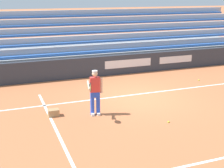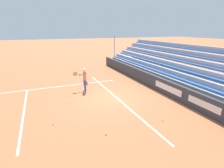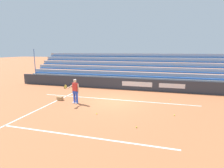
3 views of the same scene
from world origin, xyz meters
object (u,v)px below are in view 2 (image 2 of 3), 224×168
at_px(tennis_ball_stray_back, 163,120).
at_px(tennis_player, 84,79).
at_px(tennis_ball_far_right, 69,103).
at_px(ball_box_cardboard, 85,83).
at_px(tennis_ball_by_box, 106,134).
at_px(tennis_ball_far_left, 53,124).

bearing_deg(tennis_ball_stray_back, tennis_player, 21.75).
height_order(tennis_player, tennis_ball_far_right, tennis_player).
height_order(ball_box_cardboard, tennis_ball_by_box, ball_box_cardboard).
bearing_deg(tennis_ball_by_box, tennis_ball_stray_back, -88.95).
relative_size(ball_box_cardboard, tennis_ball_far_left, 6.06).
bearing_deg(tennis_ball_by_box, tennis_player, -5.78).
bearing_deg(tennis_ball_far_left, tennis_ball_far_right, -25.83).
bearing_deg(tennis_ball_far_left, tennis_player, -31.27).
xyz_separation_m(tennis_ball_far_left, tennis_ball_stray_back, (-1.82, -5.45, 0.00)).
height_order(tennis_ball_far_right, tennis_ball_stray_back, same).
distance_m(tennis_player, tennis_ball_by_box, 6.66).
relative_size(tennis_player, tennis_ball_by_box, 25.98).
xyz_separation_m(tennis_player, tennis_ball_stray_back, (-6.51, -2.60, -0.86)).
height_order(ball_box_cardboard, tennis_ball_stray_back, ball_box_cardboard).
height_order(tennis_ball_far_left, tennis_ball_by_box, same).
height_order(tennis_player, tennis_ball_by_box, tennis_player).
xyz_separation_m(tennis_player, tennis_ball_far_right, (-2.21, 1.65, -0.86)).
distance_m(tennis_ball_far_right, tennis_ball_by_box, 4.48).
bearing_deg(ball_box_cardboard, tennis_ball_far_left, 152.16).
bearing_deg(tennis_ball_by_box, tennis_ball_far_right, 12.65).
distance_m(tennis_ball_far_left, tennis_ball_by_box, 2.88).
relative_size(tennis_player, tennis_ball_far_right, 25.98).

